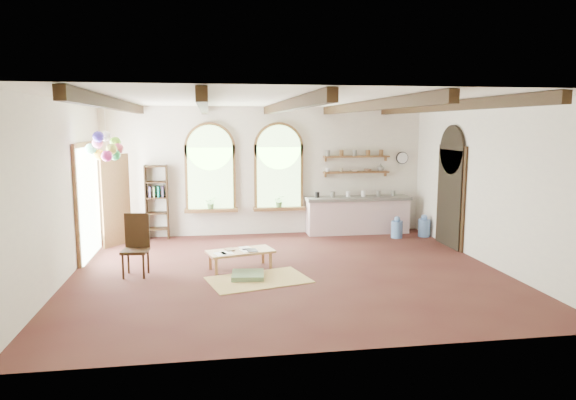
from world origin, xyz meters
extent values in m
plane|color=#502821|center=(0.00, 0.00, 0.00)|extent=(8.00, 8.00, 0.00)
cube|color=brown|center=(-1.40, 3.44, 1.45)|extent=(1.24, 0.08, 1.64)
cylinder|color=brown|center=(-1.40, 3.44, 2.20)|extent=(1.24, 0.08, 1.24)
cube|color=#90C174|center=(-1.40, 3.40, 1.45)|extent=(1.10, 0.04, 1.50)
cube|color=brown|center=(-1.40, 3.35, 0.66)|extent=(1.30, 0.28, 0.08)
cube|color=brown|center=(0.30, 3.44, 1.45)|extent=(1.24, 0.08, 1.64)
cylinder|color=brown|center=(0.30, 3.44, 2.20)|extent=(1.24, 0.08, 1.24)
cube|color=#90C174|center=(0.30, 3.40, 1.45)|extent=(1.10, 0.04, 1.50)
cube|color=brown|center=(0.30, 3.35, 0.66)|extent=(1.30, 0.28, 0.08)
cube|color=brown|center=(-3.95, 1.80, 1.15)|extent=(0.10, 1.90, 2.50)
cube|color=black|center=(3.95, 1.50, 1.10)|extent=(0.10, 1.30, 2.40)
cube|color=beige|center=(2.30, 3.20, 0.43)|extent=(2.60, 0.55, 0.86)
cube|color=slate|center=(2.30, 3.20, 0.90)|extent=(2.68, 0.62, 0.08)
cube|color=brown|center=(2.30, 3.38, 1.55)|extent=(1.70, 0.24, 0.04)
cube|color=brown|center=(2.30, 3.38, 1.95)|extent=(1.70, 0.24, 0.04)
cylinder|color=black|center=(3.55, 3.45, 1.90)|extent=(0.32, 0.04, 0.32)
cube|color=#31200F|center=(-2.95, 3.32, 0.90)|extent=(0.03, 0.32, 1.80)
cube|color=#31200F|center=(-2.45, 3.32, 0.90)|extent=(0.03, 0.32, 1.80)
cube|color=tan|center=(-0.87, 0.34, 0.34)|extent=(1.36, 0.88, 0.05)
cube|color=tan|center=(-1.34, 0.01, 0.16)|extent=(0.06, 0.06, 0.32)
cube|color=tan|center=(-0.30, 0.29, 0.16)|extent=(0.06, 0.06, 0.32)
cube|color=tan|center=(-1.45, 0.40, 0.16)|extent=(0.06, 0.06, 0.32)
cube|color=tan|center=(-0.40, 0.68, 0.16)|extent=(0.06, 0.06, 0.32)
cube|color=#31200F|center=(-2.80, 0.15, 0.47)|extent=(0.50, 0.50, 0.05)
cube|color=#31200F|center=(-2.78, 0.36, 0.81)|extent=(0.45, 0.09, 0.67)
cube|color=tan|center=(-0.60, -0.46, 0.01)|extent=(1.95, 1.48, 0.02)
cube|color=#67865C|center=(-0.78, -0.30, 0.05)|extent=(0.63, 0.63, 0.10)
cylinder|color=#5E89CA|center=(3.10, 2.50, 0.21)|extent=(0.28, 0.28, 0.42)
sphere|color=#5E89CA|center=(3.10, 2.50, 0.46)|extent=(0.15, 0.15, 0.15)
cylinder|color=#5E89CA|center=(3.82, 2.54, 0.22)|extent=(0.29, 0.29, 0.43)
sphere|color=#5E89CA|center=(3.82, 2.54, 0.48)|extent=(0.15, 0.15, 0.15)
cylinder|color=silver|center=(-3.40, 1.14, 2.78)|extent=(0.01, 0.01, 0.85)
sphere|color=green|center=(-3.24, 1.12, 2.17)|extent=(0.21, 0.21, 0.21)
sphere|color=#E94D6C|center=(-3.20, 1.26, 2.29)|extent=(0.21, 0.21, 0.21)
sphere|color=#7BE630|center=(-3.27, 1.42, 2.41)|extent=(0.21, 0.21, 0.21)
sphere|color=white|center=(-3.43, 1.30, 2.53)|extent=(0.21, 0.21, 0.21)
sphere|color=gold|center=(-3.57, 1.30, 2.17)|extent=(0.21, 0.21, 0.21)
sphere|color=#45A26F|center=(-3.70, 1.18, 2.29)|extent=(0.21, 0.21, 0.21)
sphere|color=pink|center=(-3.54, 1.07, 2.41)|extent=(0.21, 0.21, 0.21)
sphere|color=#4A35E2|center=(-3.50, 0.94, 2.53)|extent=(0.21, 0.21, 0.21)
sphere|color=#F235A5|center=(-3.34, 0.85, 2.17)|extent=(0.21, 0.21, 0.21)
sphere|color=#D6F957|center=(-3.28, 1.04, 2.29)|extent=(0.21, 0.21, 0.21)
imported|color=olive|center=(-1.15, 0.40, 0.37)|extent=(0.23, 0.28, 0.02)
cube|color=black|center=(-0.65, 0.31, 0.36)|extent=(0.23, 0.30, 0.01)
imported|color=#598C4C|center=(-1.40, 3.32, 0.85)|extent=(0.27, 0.23, 0.30)
imported|color=#598C4C|center=(0.30, 3.32, 0.85)|extent=(0.27, 0.23, 0.30)
imported|color=white|center=(1.55, 3.38, 1.62)|extent=(0.12, 0.10, 0.10)
imported|color=beige|center=(1.90, 3.38, 1.62)|extent=(0.10, 0.10, 0.09)
imported|color=beige|center=(2.25, 3.38, 1.60)|extent=(0.22, 0.22, 0.05)
imported|color=#8C664C|center=(2.60, 3.38, 1.60)|extent=(0.20, 0.20, 0.06)
imported|color=slate|center=(2.95, 3.38, 1.67)|extent=(0.18, 0.18, 0.19)
camera|label=1|loc=(-1.44, -9.29, 2.76)|focal=32.00mm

